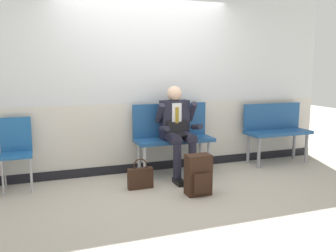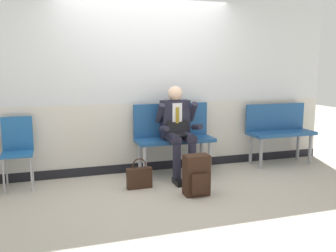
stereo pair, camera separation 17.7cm
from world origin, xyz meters
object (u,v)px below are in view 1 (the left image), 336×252
Objects in this scene: bench_with_person at (172,133)px; folding_chair at (16,147)px; bench_empty at (276,128)px; backpack at (198,175)px; person_seated at (178,129)px; handbag at (140,178)px.

bench_with_person is 2.11m from folding_chair.
bench_with_person is 1.78m from bench_empty.
backpack is (-1.82, -0.98, -0.33)m from bench_empty.
person_seated is 0.90m from backpack.
handbag is at bearing -153.44° from person_seated.
bench_empty is at bearing 28.28° from backpack.
bench_with_person reaches higher than bench_empty.
bench_empty is 3.89m from folding_chair.
bench_empty is at bearing -0.43° from folding_chair.
folding_chair is at bearing 159.60° from handbag.
person_seated is at bearing -90.00° from bench_with_person.
bench_empty is at bearing 6.42° from person_seated.
backpack is at bearing -91.80° from bench_with_person.
backpack is 0.77m from handbag.
bench_with_person is 0.94m from handbag.
backpack is 0.55× the size of folding_chair.
folding_chair reaches higher than backpack.
handbag is (-2.42, -0.52, -0.43)m from bench_empty.
handbag is at bearing -140.45° from bench_with_person.
backpack reaches higher than handbag.
person_seated reaches higher than handbag.
person_seated is 0.90m from handbag.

